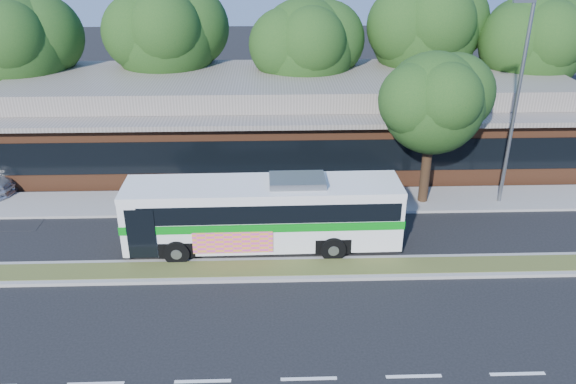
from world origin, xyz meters
name	(u,v)px	position (x,y,z in m)	size (l,w,h in m)	color
ground	(300,280)	(0.00, 0.00, 0.00)	(120.00, 120.00, 0.00)	black
median_strip	(299,269)	(0.00, 0.60, 0.07)	(26.00, 1.10, 0.15)	#485223
sidewalk	(293,201)	(0.00, 6.40, 0.06)	(44.00, 2.60, 0.12)	gray
plaza_building	(288,116)	(0.00, 12.99, 2.13)	(33.20, 11.20, 4.45)	brown
lamp_post	(516,101)	(9.56, 6.00, 4.90)	(0.93, 0.18, 9.07)	slate
tree_bg_a	(26,43)	(-14.58, 15.14, 5.87)	(6.47, 5.80, 8.63)	black
tree_bg_b	(172,34)	(-6.57, 16.14, 6.14)	(6.69, 6.00, 9.00)	black
tree_bg_c	(312,46)	(1.40, 15.13, 5.59)	(6.24, 5.60, 8.26)	black
tree_bg_d	(431,28)	(8.45, 16.15, 6.42)	(6.91, 6.20, 9.37)	black
tree_bg_e	(538,42)	(14.42, 15.14, 5.74)	(6.47, 5.80, 8.50)	black
transit_bus	(264,209)	(-1.28, 2.40, 1.67)	(10.76, 2.63, 3.01)	silver
sidewalk_tree	(440,100)	(6.37, 6.31, 4.87)	(4.94, 4.43, 6.99)	black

